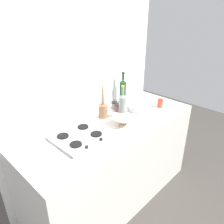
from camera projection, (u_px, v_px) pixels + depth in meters
ground_plane at (112, 195)px, 2.42m from camera, size 6.00×6.00×0.00m
counter_block at (112, 162)px, 2.22m from camera, size 1.80×0.70×0.90m
backsplash_panel at (84, 88)px, 2.15m from camera, size 1.90×0.06×2.30m
stovetop_hob at (80, 137)px, 1.80m from camera, size 0.42×0.38×0.04m
plate_stack at (139, 108)px, 2.29m from camera, size 0.22×0.22×0.05m
wine_bottle_leftmost at (123, 91)px, 2.42m from camera, size 0.07×0.07×0.35m
wine_bottle_mid_left at (123, 106)px, 2.08m from camera, size 0.07×0.07×0.33m
mixing_bowl at (123, 121)px, 1.98m from camera, size 0.19×0.19×0.08m
utensil_crock at (103, 110)px, 2.11m from camera, size 0.09×0.09×0.31m
condiment_jar_front at (114, 105)px, 2.32m from camera, size 0.06×0.06×0.07m
condiment_jar_rear at (118, 108)px, 2.25m from camera, size 0.08×0.08×0.08m
condiment_jar_spare at (160, 103)px, 2.34m from camera, size 0.06×0.06×0.09m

